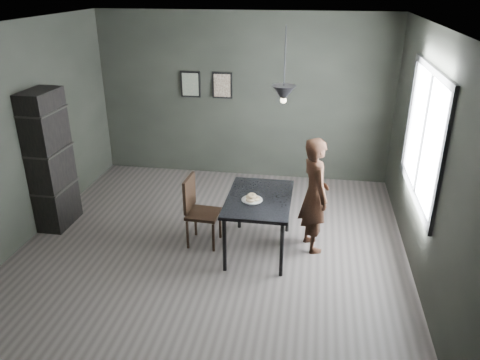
% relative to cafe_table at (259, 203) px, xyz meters
% --- Properties ---
extents(ground, '(5.00, 5.00, 0.00)m').
position_rel_cafe_table_xyz_m(ground, '(-0.60, 0.00, -0.67)').
color(ground, '#36312E').
rests_on(ground, ground).
extents(back_wall, '(5.00, 0.10, 2.80)m').
position_rel_cafe_table_xyz_m(back_wall, '(-0.60, 2.50, 0.73)').
color(back_wall, black).
rests_on(back_wall, ground).
extents(ceiling, '(5.00, 5.00, 0.02)m').
position_rel_cafe_table_xyz_m(ceiling, '(-0.60, 0.00, 2.13)').
color(ceiling, silver).
rests_on(ceiling, ground).
extents(window_assembly, '(0.04, 1.96, 1.56)m').
position_rel_cafe_table_xyz_m(window_assembly, '(1.87, 0.20, 0.93)').
color(window_assembly, white).
rests_on(window_assembly, ground).
extents(cafe_table, '(0.80, 1.20, 0.75)m').
position_rel_cafe_table_xyz_m(cafe_table, '(0.00, 0.00, 0.00)').
color(cafe_table, black).
rests_on(cafe_table, ground).
extents(white_plate, '(0.23, 0.23, 0.01)m').
position_rel_cafe_table_xyz_m(white_plate, '(-0.07, -0.10, 0.08)').
color(white_plate, white).
rests_on(white_plate, cafe_table).
extents(donut_pile, '(0.18, 0.19, 0.08)m').
position_rel_cafe_table_xyz_m(donut_pile, '(-0.07, -0.10, 0.12)').
color(donut_pile, beige).
rests_on(donut_pile, white_plate).
extents(woman, '(0.55, 0.65, 1.51)m').
position_rel_cafe_table_xyz_m(woman, '(0.68, 0.18, 0.08)').
color(woman, black).
rests_on(woman, ground).
extents(wood_chair, '(0.43, 0.43, 0.94)m').
position_rel_cafe_table_xyz_m(wood_chair, '(-0.81, 0.05, -0.14)').
color(wood_chair, black).
rests_on(wood_chair, ground).
extents(shelf_unit, '(0.37, 0.65, 1.94)m').
position_rel_cafe_table_xyz_m(shelf_unit, '(-2.92, 0.24, 0.30)').
color(shelf_unit, black).
rests_on(shelf_unit, ground).
extents(pendant_lamp, '(0.28, 0.28, 0.86)m').
position_rel_cafe_table_xyz_m(pendant_lamp, '(0.25, 0.10, 1.38)').
color(pendant_lamp, black).
rests_on(pendant_lamp, ground).
extents(framed_print_left, '(0.34, 0.04, 0.44)m').
position_rel_cafe_table_xyz_m(framed_print_left, '(-1.50, 2.47, 0.93)').
color(framed_print_left, black).
rests_on(framed_print_left, ground).
extents(framed_print_right, '(0.34, 0.04, 0.44)m').
position_rel_cafe_table_xyz_m(framed_print_right, '(-0.95, 2.47, 0.93)').
color(framed_print_right, black).
rests_on(framed_print_right, ground).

